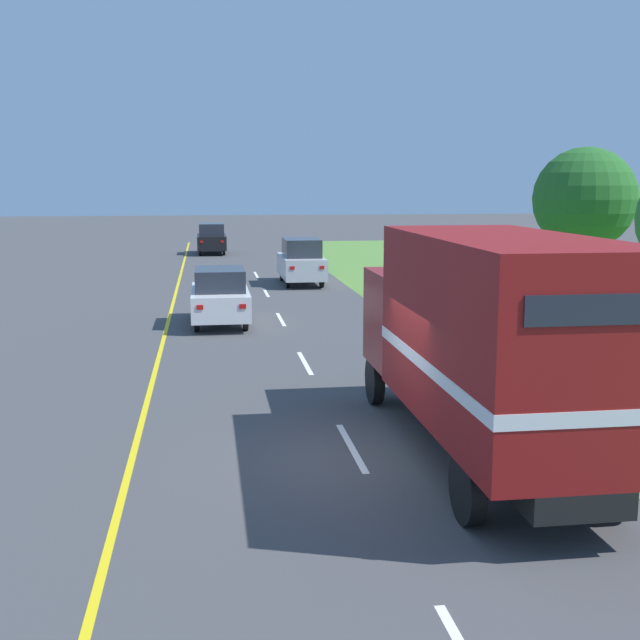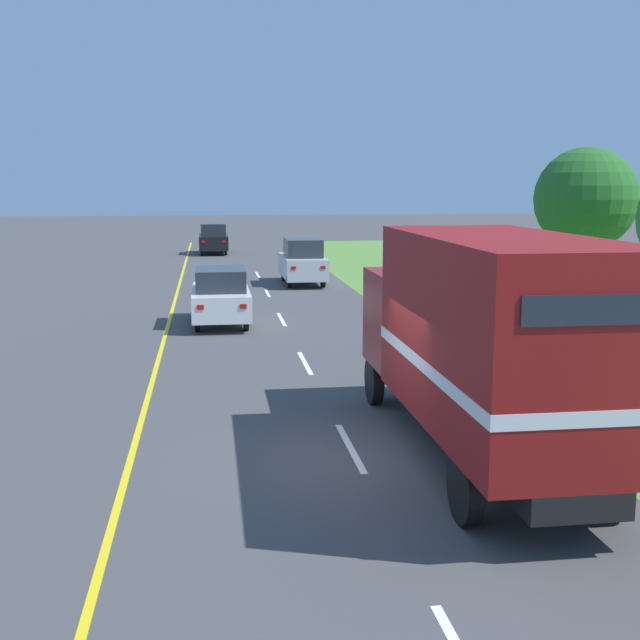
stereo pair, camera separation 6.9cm
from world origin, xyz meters
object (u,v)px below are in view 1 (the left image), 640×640
highway_sign (622,309)px  lead_car_white (220,296)px  horse_trailer_truck (485,337)px  lead_car_black_ahead (212,239)px  delineator_post (531,371)px  lead_car_silver_ahead (301,261)px  roadside_tree_mid (584,199)px

highway_sign → lead_car_white: bearing=131.8°
horse_trailer_truck → highway_sign: bearing=41.4°
lead_car_black_ahead → delineator_post: size_ratio=4.21×
lead_car_black_ahead → highway_sign: (8.56, -35.54, 0.82)m
highway_sign → lead_car_silver_ahead: bearing=103.7°
horse_trailer_truck → roadside_tree_mid: 17.44m
lead_car_white → delineator_post: size_ratio=4.29×
lead_car_silver_ahead → roadside_tree_mid: roadside_tree_mid is taller
horse_trailer_truck → lead_car_silver_ahead: bearing=90.5°
delineator_post → lead_car_white: bearing=124.1°
horse_trailer_truck → delineator_post: bearing=57.5°
horse_trailer_truck → delineator_post: horse_trailer_truck is taller
roadside_tree_mid → delineator_post: bearing=-120.2°
lead_car_white → roadside_tree_mid: 13.30m
horse_trailer_truck → delineator_post: 4.87m
delineator_post → lead_car_silver_ahead: bearing=97.9°
lead_car_silver_ahead → roadside_tree_mid: bearing=-43.0°
horse_trailer_truck → lead_car_black_ahead: size_ratio=2.01×
highway_sign → roadside_tree_mid: (4.37, 10.93, 2.12)m
highway_sign → roadside_tree_mid: 11.96m
lead_car_white → roadside_tree_mid: bearing=6.3°
lead_car_white → delineator_post: (6.48, -9.58, -0.42)m
lead_car_white → highway_sign: highway_sign is taller
lead_car_silver_ahead → highway_sign: (4.72, -19.41, 0.78)m
lead_car_silver_ahead → lead_car_white: bearing=-110.9°
horse_trailer_truck → delineator_post: (2.48, 3.90, -1.55)m
lead_car_white → lead_car_silver_ahead: 10.61m
delineator_post → highway_sign: bearing=2.1°
lead_car_white → lead_car_silver_ahead: lead_car_silver_ahead is taller
delineator_post → lead_car_black_ahead: bearing=100.4°
lead_car_white → lead_car_black_ahead: lead_car_black_ahead is taller
roadside_tree_mid → delineator_post: (-6.40, -11.00, -3.42)m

